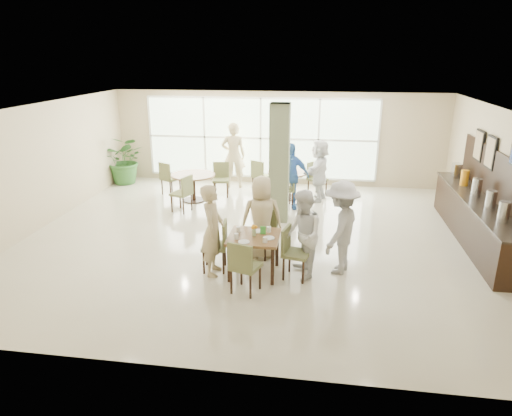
# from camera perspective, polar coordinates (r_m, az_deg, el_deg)

# --- Properties ---
(ground) EXTENTS (10.00, 10.00, 0.00)m
(ground) POSITION_cam_1_polar(r_m,az_deg,el_deg) (10.10, -0.12, -3.68)
(ground) COLOR beige
(ground) RESTS_ON ground
(room_shell) EXTENTS (10.00, 10.00, 10.00)m
(room_shell) POSITION_cam_1_polar(r_m,az_deg,el_deg) (9.58, -0.13, 5.77)
(room_shell) COLOR white
(room_shell) RESTS_ON ground
(window_bank) EXTENTS (7.00, 0.04, 7.00)m
(window_bank) POSITION_cam_1_polar(r_m,az_deg,el_deg) (14.04, 0.57, 8.70)
(window_bank) COLOR silver
(window_bank) RESTS_ON ground
(column) EXTENTS (0.45, 0.45, 2.80)m
(column) POSITION_cam_1_polar(r_m,az_deg,el_deg) (10.76, 2.94, 5.55)
(column) COLOR #646C4B
(column) RESTS_ON ground
(main_table) EXTENTS (0.91, 0.91, 0.75)m
(main_table) POSITION_cam_1_polar(r_m,az_deg,el_deg) (8.25, -0.25, -4.11)
(main_table) COLOR brown
(main_table) RESTS_ON ground
(round_table_left) EXTENTS (1.20, 1.20, 0.75)m
(round_table_left) POSITION_cam_1_polar(r_m,az_deg,el_deg) (12.54, -7.85, 3.52)
(round_table_left) COLOR brown
(round_table_left) RESTS_ON ground
(round_table_right) EXTENTS (1.12, 1.12, 0.75)m
(round_table_right) POSITION_cam_1_polar(r_m,az_deg,el_deg) (12.72, 3.96, 3.79)
(round_table_right) COLOR brown
(round_table_right) RESTS_ON ground
(chairs_main_table) EXTENTS (2.05, 2.05, 0.95)m
(chairs_main_table) POSITION_cam_1_polar(r_m,az_deg,el_deg) (8.34, -0.18, -5.17)
(chairs_main_table) COLOR #626839
(chairs_main_table) RESTS_ON ground
(chairs_table_left) EXTENTS (2.03, 2.00, 0.95)m
(chairs_table_left) POSITION_cam_1_polar(r_m,az_deg,el_deg) (12.62, -8.11, 3.04)
(chairs_table_left) COLOR #626839
(chairs_table_left) RESTS_ON ground
(chairs_table_right) EXTENTS (2.24, 1.84, 0.95)m
(chairs_table_right) POSITION_cam_1_polar(r_m,az_deg,el_deg) (12.76, 4.00, 3.36)
(chairs_table_right) COLOR #626839
(chairs_table_right) RESTS_ON ground
(tabletop_clutter) EXTENTS (0.73, 0.74, 0.21)m
(tabletop_clutter) POSITION_cam_1_polar(r_m,az_deg,el_deg) (8.16, -0.19, -3.16)
(tabletop_clutter) COLOR white
(tabletop_clutter) RESTS_ON main_table
(buffet_counter) EXTENTS (0.64, 4.70, 1.95)m
(buffet_counter) POSITION_cam_1_polar(r_m,az_deg,el_deg) (10.80, 25.80, -0.99)
(buffet_counter) COLOR black
(buffet_counter) RESTS_ON ground
(framed_art_a) EXTENTS (0.05, 0.55, 0.70)m
(framed_art_a) POSITION_cam_1_polar(r_m,az_deg,el_deg) (11.01, 27.28, 6.19)
(framed_art_a) COLOR black
(framed_art_a) RESTS_ON ground
(framed_art_b) EXTENTS (0.05, 0.55, 0.70)m
(framed_art_b) POSITION_cam_1_polar(r_m,az_deg,el_deg) (11.76, 26.10, 7.05)
(framed_art_b) COLOR black
(framed_art_b) RESTS_ON ground
(potted_plant) EXTENTS (1.36, 1.36, 1.49)m
(potted_plant) POSITION_cam_1_polar(r_m,az_deg,el_deg) (14.68, -16.01, 5.82)
(potted_plant) COLOR #2B5C24
(potted_plant) RESTS_ON ground
(teen_left) EXTENTS (0.43, 0.63, 1.69)m
(teen_left) POSITION_cam_1_polar(r_m,az_deg,el_deg) (8.23, -5.44, -2.78)
(teen_left) COLOR tan
(teen_left) RESTS_ON ground
(teen_far) EXTENTS (0.88, 0.60, 1.65)m
(teen_far) POSITION_cam_1_polar(r_m,az_deg,el_deg) (8.89, 0.73, -1.18)
(teen_far) COLOR tan
(teen_far) RESTS_ON ground
(teen_right) EXTENTS (0.81, 0.93, 1.62)m
(teen_right) POSITION_cam_1_polar(r_m,az_deg,el_deg) (8.12, 5.83, -3.36)
(teen_right) COLOR white
(teen_right) RESTS_ON ground
(teen_standing) EXTENTS (1.00, 1.28, 1.74)m
(teen_standing) POSITION_cam_1_polar(r_m,az_deg,el_deg) (8.40, 10.55, -2.42)
(teen_standing) COLOR #A2A3A5
(teen_standing) RESTS_ON ground
(adult_a) EXTENTS (1.10, 0.75, 1.72)m
(adult_a) POSITION_cam_1_polar(r_m,az_deg,el_deg) (11.80, 4.21, 4.01)
(adult_a) COLOR #437DCB
(adult_a) RESTS_ON ground
(adult_b) EXTENTS (1.01, 1.68, 1.69)m
(adult_b) POSITION_cam_1_polar(r_m,az_deg,el_deg) (12.55, 7.91, 4.70)
(adult_b) COLOR white
(adult_b) RESTS_ON ground
(adult_standing) EXTENTS (0.78, 0.58, 1.96)m
(adult_standing) POSITION_cam_1_polar(r_m,az_deg,el_deg) (13.64, -2.83, 6.59)
(adult_standing) COLOR tan
(adult_standing) RESTS_ON ground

